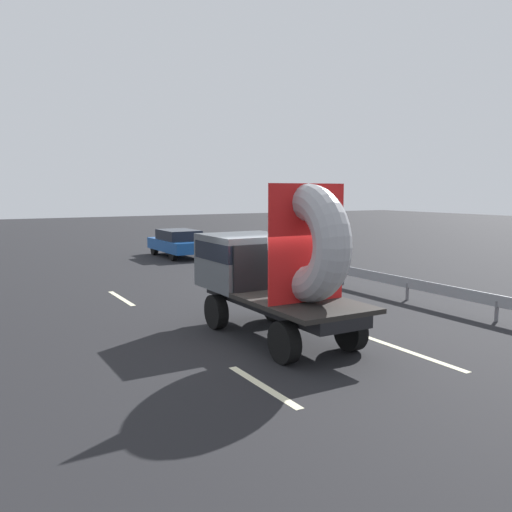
% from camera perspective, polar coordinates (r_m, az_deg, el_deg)
% --- Properties ---
extents(ground_plane, '(120.00, 120.00, 0.00)m').
position_cam_1_polar(ground_plane, '(12.34, 2.19, -9.09)').
color(ground_plane, black).
extents(flatbed_truck, '(2.02, 5.01, 3.58)m').
position_cam_1_polar(flatbed_truck, '(12.44, 1.67, -0.81)').
color(flatbed_truck, black).
rests_on(flatbed_truck, ground_plane).
extents(distant_sedan, '(1.85, 4.32, 1.41)m').
position_cam_1_polar(distant_sedan, '(27.82, -8.37, 1.47)').
color(distant_sedan, black).
rests_on(distant_sedan, ground_plane).
extents(guardrail, '(0.10, 12.63, 0.71)m').
position_cam_1_polar(guardrail, '(18.44, 12.45, -2.17)').
color(guardrail, gray).
rests_on(guardrail, ground_plane).
extents(lane_dash_left_near, '(0.16, 2.32, 0.01)m').
position_cam_1_polar(lane_dash_left_near, '(9.64, 0.73, -13.79)').
color(lane_dash_left_near, beige).
rests_on(lane_dash_left_near, ground_plane).
extents(lane_dash_left_far, '(0.16, 2.60, 0.01)m').
position_cam_1_polar(lane_dash_left_far, '(17.57, -14.29, -4.42)').
color(lane_dash_left_far, beige).
rests_on(lane_dash_left_far, ground_plane).
extents(lane_dash_right_near, '(0.16, 3.00, 0.01)m').
position_cam_1_polar(lane_dash_right_near, '(11.97, 16.21, -9.88)').
color(lane_dash_right_near, beige).
rests_on(lane_dash_right_near, ground_plane).
extents(lane_dash_right_far, '(0.16, 2.66, 0.01)m').
position_cam_1_polar(lane_dash_right_far, '(18.31, -2.36, -3.74)').
color(lane_dash_right_far, beige).
rests_on(lane_dash_right_far, ground_plane).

